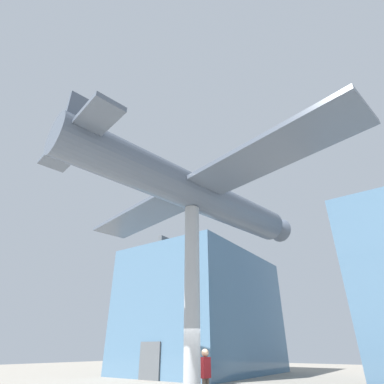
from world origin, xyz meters
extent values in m
cube|color=slate|center=(-8.98, 14.53, 4.80)|extent=(9.73, 13.54, 9.60)
cube|color=#51565B|center=(-8.98, 14.53, 9.90)|extent=(0.36, 12.87, 0.60)
cube|color=#51565B|center=(-8.98, 7.70, 1.15)|extent=(1.80, 0.12, 2.30)
cylinder|color=#999EA3|center=(0.00, 0.00, 3.65)|extent=(0.60, 0.60, 7.30)
cylinder|color=#4C5666|center=(0.00, 0.00, 8.10)|extent=(4.06, 12.34, 1.60)
cube|color=#4C5666|center=(0.00, 0.00, 8.10)|extent=(14.95, 5.05, 0.18)
cube|color=#4C5666|center=(-1.09, -5.29, 8.22)|extent=(4.85, 1.94, 0.18)
cube|color=#4C5666|center=(-1.09, -5.29, 9.15)|extent=(0.40, 1.11, 1.78)
cone|color=#4C5666|center=(1.35, 6.54, 8.10)|extent=(1.56, 1.35, 1.36)
sphere|color=black|center=(1.50, 7.25, 8.10)|extent=(0.44, 0.44, 0.44)
cube|color=maroon|center=(-0.25, 1.22, 1.24)|extent=(0.28, 0.43, 0.69)
sphere|color=tan|center=(-0.25, 1.22, 1.72)|extent=(0.28, 0.28, 0.28)
camera|label=1|loc=(6.87, -9.72, 1.86)|focal=28.00mm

